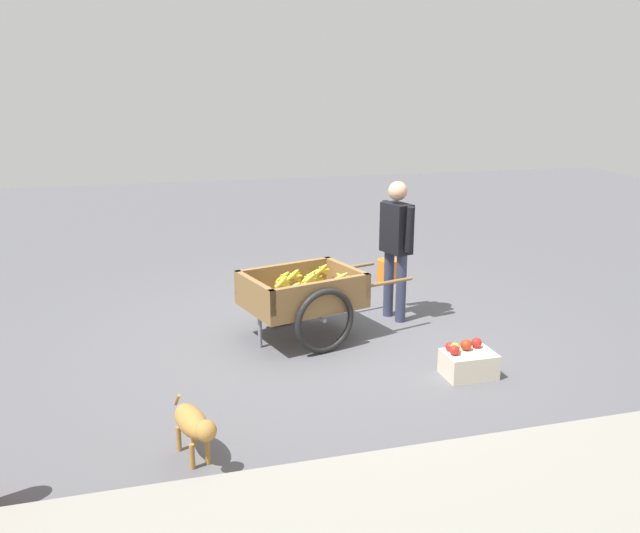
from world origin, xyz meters
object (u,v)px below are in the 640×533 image
object	(u,v)px
vendor_person	(396,239)
dog	(194,424)
apple_crate	(468,362)
fruit_cart	(302,297)
plastic_bucket	(388,271)

from	to	relation	value
vendor_person	dog	xyz separation A→B (m)	(2.34, 2.29, -0.62)
vendor_person	apple_crate	world-z (taller)	vendor_person
fruit_cart	apple_crate	xyz separation A→B (m)	(-1.18, 1.25, -0.31)
plastic_bucket	apple_crate	bearing A→B (deg)	82.74
dog	apple_crate	world-z (taller)	dog
vendor_person	dog	world-z (taller)	vendor_person
vendor_person	dog	distance (m)	3.33
vendor_person	apple_crate	bearing A→B (deg)	92.78
dog	vendor_person	bearing A→B (deg)	-135.66
apple_crate	fruit_cart	bearing A→B (deg)	-46.74
fruit_cart	plastic_bucket	world-z (taller)	fruit_cart
plastic_bucket	vendor_person	bearing A→B (deg)	71.66
dog	apple_crate	size ratio (longest dim) A/B	1.49
apple_crate	plastic_bucket	bearing A→B (deg)	-97.26
apple_crate	dog	bearing A→B (deg)	16.82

